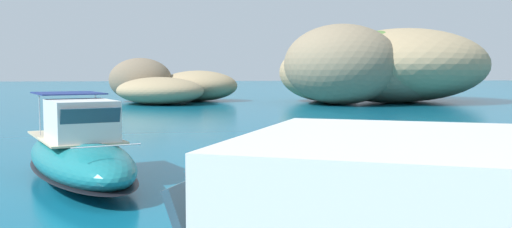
{
  "coord_description": "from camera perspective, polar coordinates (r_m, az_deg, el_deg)",
  "views": [
    {
      "loc": [
        -2.61,
        -5.53,
        3.62
      ],
      "look_at": [
        0.5,
        19.85,
        1.69
      ],
      "focal_mm": 40.06,
      "sensor_mm": 36.0,
      "label": 1
    }
  ],
  "objects": [
    {
      "name": "motorboat_teal",
      "position": [
        19.39,
        -17.23,
        -3.9
      ],
      "size": [
        6.01,
        9.53,
        2.87
      ],
      "color": "#19727A",
      "rests_on": "ground"
    },
    {
      "name": "islet_large",
      "position": [
        67.99,
        11.66,
        4.65
      ],
      "size": [
        29.59,
        29.38,
        8.64
      ],
      "color": "#9E8966",
      "rests_on": "ground"
    },
    {
      "name": "islet_small",
      "position": [
        67.21,
        -8.66,
        2.74
      ],
      "size": [
        17.52,
        18.59,
        5.14
      ],
      "color": "#84755B",
      "rests_on": "ground"
    }
  ]
}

